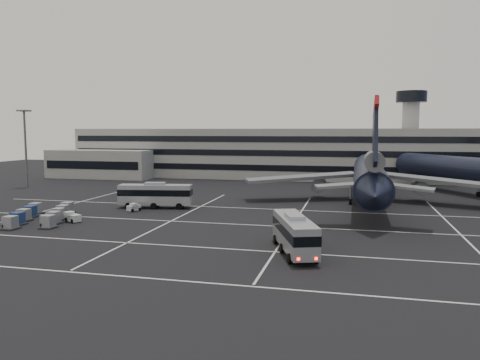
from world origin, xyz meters
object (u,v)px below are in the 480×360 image
Objects in this scene: tug_a at (133,208)px; uld_cluster at (41,215)px; trijet_main at (369,176)px; bus_near at (294,232)px; bus_far at (155,194)px.

tug_a is 14.50m from uld_cluster.
trijet_main is 55.99m from uld_cluster.
uld_cluster is (-39.16, 9.63, -1.46)m from bus_near.
bus_far is at bearing 51.37° from uld_cluster.
bus_far is 4.98m from tug_a.
trijet_main is at bearing 47.81° from tug_a.
bus_far reaches higher than uld_cluster.
uld_cluster is (-11.88, -14.87, -1.56)m from bus_far.
bus_far is at bearing -159.54° from trijet_main.
tug_a is at bearing 48.14° from uld_cluster.
bus_near is at bearing -13.81° from uld_cluster.
bus_near is 40.36m from uld_cluster.
uld_cluster is at bearing 147.09° from bus_near.
bus_far is (-27.28, 24.50, 0.10)m from bus_near.
bus_far reaches higher than bus_near.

